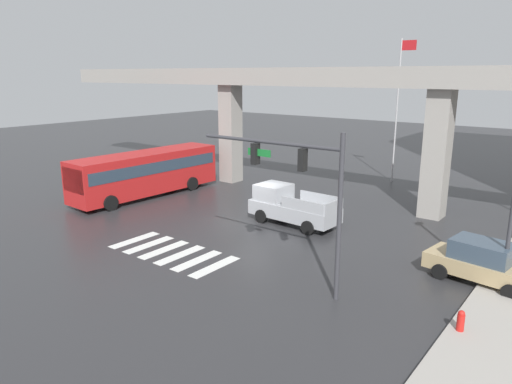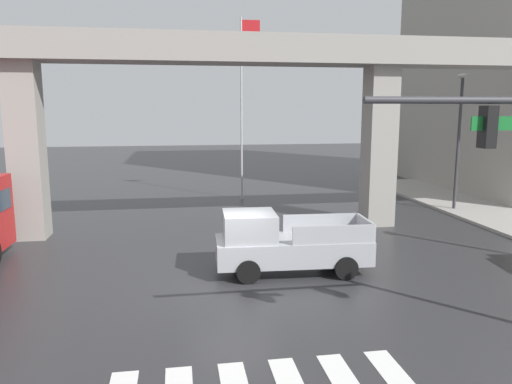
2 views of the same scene
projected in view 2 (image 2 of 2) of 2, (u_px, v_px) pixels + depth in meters
ground_plane at (231, 284)px, 15.41m from camera, size 120.00×120.00×0.00m
elevated_overpass at (212, 65)px, 20.98m from camera, size 50.99×2.21×8.55m
pickup_truck at (284, 244)px, 16.35m from camera, size 5.18×2.26×2.08m
street_lamp_mid_block at (459, 126)px, 25.63m from camera, size 0.44×0.70×7.24m
street_lamp_far_north at (394, 122)px, 33.25m from camera, size 0.44×0.70×7.24m
flagpole at (243, 97)px, 28.87m from camera, size 1.16×0.12×10.64m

